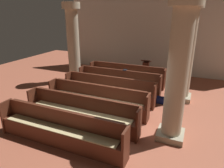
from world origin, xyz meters
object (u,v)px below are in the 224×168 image
(pillar_far_side, at_px, (73,42))
(hymn_book, at_px, (125,70))
(pew_row_0, at_px, (126,74))
(pew_row_2, at_px, (109,88))
(pew_row_4, at_px, (81,111))
(lectern, at_px, (145,71))
(pew_row_1, at_px, (118,80))
(pillar_aisle_side, at_px, (186,51))
(pew_row_3, at_px, (96,98))
(pew_row_5, at_px, (59,128))
(kneeler_box_navy, at_px, (161,100))
(pillar_aisle_rear, at_px, (178,71))

(pillar_far_side, height_order, hymn_book, pillar_far_side)
(pew_row_0, distance_m, pew_row_2, 2.09)
(pew_row_0, xyz_separation_m, pew_row_4, (0.00, -4.17, 0.00))
(lectern, bearing_deg, pew_row_1, -109.70)
(pew_row_1, relative_size, pillar_aisle_side, 0.99)
(pew_row_4, bearing_deg, pew_row_3, 90.00)
(pew_row_5, relative_size, kneeler_box_navy, 8.77)
(pew_row_4, distance_m, pillar_far_side, 4.73)
(pew_row_1, bearing_deg, pew_row_3, -90.00)
(pillar_far_side, distance_m, kneeler_box_navy, 5.05)
(pillar_aisle_side, bearing_deg, pew_row_3, -139.10)
(pew_row_1, xyz_separation_m, pew_row_5, (0.00, -4.17, 0.00))
(pew_row_1, bearing_deg, pillar_far_side, 168.15)
(pew_row_4, height_order, pillar_aisle_side, pillar_aisle_side)
(pew_row_5, relative_size, lectern, 3.45)
(pew_row_5, relative_size, hymn_book, 18.40)
(pew_row_1, height_order, pew_row_3, same)
(pew_row_0, relative_size, pillar_aisle_side, 0.99)
(pew_row_1, xyz_separation_m, pillar_far_side, (-2.60, 0.54, 1.45))
(hymn_book, bearing_deg, pew_row_0, 105.35)
(lectern, bearing_deg, pillar_aisle_rear, -67.59)
(pew_row_3, distance_m, pillar_aisle_side, 3.79)
(pew_row_0, relative_size, pillar_aisle_rear, 0.99)
(pew_row_1, bearing_deg, pew_row_2, -90.00)
(pillar_aisle_rear, xyz_separation_m, hymn_book, (-2.41, 2.88, -1.00))
(pew_row_5, relative_size, pillar_aisle_side, 0.99)
(pew_row_0, distance_m, pew_row_3, 3.13)
(pew_row_3, relative_size, pew_row_5, 1.00)
(pillar_aisle_rear, bearing_deg, pew_row_4, -170.45)
(pew_row_2, distance_m, lectern, 3.12)
(pillar_far_side, bearing_deg, pew_row_1, -11.85)
(pew_row_0, height_order, kneeler_box_navy, pew_row_0)
(pew_row_2, height_order, pillar_aisle_rear, pillar_aisle_rear)
(pew_row_1, relative_size, pew_row_5, 1.00)
(lectern, xyz_separation_m, hymn_book, (-0.48, -1.81, 0.50))
(pew_row_0, distance_m, lectern, 1.19)
(pew_row_3, distance_m, pillar_aisle_rear, 3.08)
(pew_row_5, bearing_deg, kneeler_box_navy, 61.60)
(pew_row_4, bearing_deg, pew_row_1, 90.00)
(pew_row_2, bearing_deg, pillar_aisle_rear, -31.82)
(pew_row_1, xyz_separation_m, pillar_aisle_side, (2.65, 0.21, 1.45))
(pew_row_5, bearing_deg, pew_row_1, 90.00)
(pew_row_1, xyz_separation_m, kneeler_box_navy, (1.99, -0.50, -0.39))
(hymn_book, height_order, kneeler_box_navy, hymn_book)
(pew_row_2, bearing_deg, lectern, 76.77)
(pew_row_1, bearing_deg, pew_row_5, -90.00)
(pillar_far_side, xyz_separation_m, lectern, (3.31, 1.45, -1.51))
(pew_row_0, distance_m, pillar_aisle_rear, 4.80)
(pillar_aisle_rear, height_order, hymn_book, pillar_aisle_rear)
(pillar_aisle_side, bearing_deg, lectern, 137.13)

